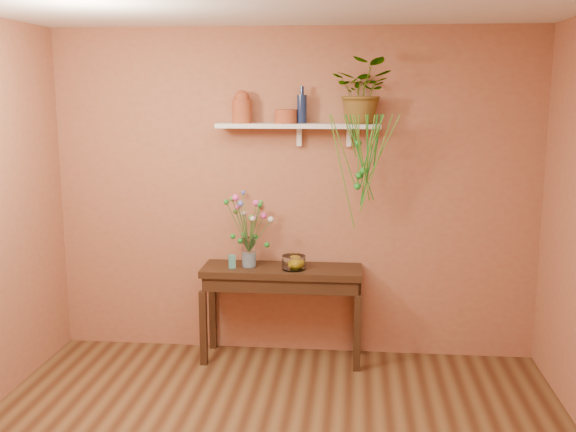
% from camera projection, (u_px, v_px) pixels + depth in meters
% --- Properties ---
extents(room, '(4.04, 4.04, 2.70)m').
position_uv_depth(room, '(259.00, 250.00, 3.58)').
color(room, brown).
rests_on(room, ground).
extents(sideboard, '(1.29, 0.41, 0.78)m').
position_uv_depth(sideboard, '(282.00, 281.00, 5.44)').
color(sideboard, '#341E11').
rests_on(sideboard, ground).
extents(wall_shelf, '(1.30, 0.24, 0.19)m').
position_uv_depth(wall_shelf, '(300.00, 126.00, 5.30)').
color(wall_shelf, white).
rests_on(wall_shelf, room).
extents(terracotta_jug, '(0.19, 0.19, 0.26)m').
position_uv_depth(terracotta_jug, '(242.00, 107.00, 5.32)').
color(terracotta_jug, '#AB4E24').
rests_on(terracotta_jug, wall_shelf).
extents(terracotta_pot, '(0.23, 0.23, 0.11)m').
position_uv_depth(terracotta_pot, '(286.00, 116.00, 5.31)').
color(terracotta_pot, '#AB4E24').
rests_on(terracotta_pot, wall_shelf).
extents(blue_bottle, '(0.10, 0.10, 0.29)m').
position_uv_depth(blue_bottle, '(302.00, 108.00, 5.29)').
color(blue_bottle, '#141F3E').
rests_on(blue_bottle, wall_shelf).
extents(spider_plant, '(0.53, 0.49, 0.51)m').
position_uv_depth(spider_plant, '(364.00, 91.00, 5.18)').
color(spider_plant, '#1D7F22').
rests_on(spider_plant, wall_shelf).
extents(plant_fronds, '(0.54, 0.38, 0.89)m').
position_uv_depth(plant_fronds, '(362.00, 161.00, 5.12)').
color(plant_fronds, '#1D7F22').
rests_on(plant_fronds, wall_shelf).
extents(glass_vase, '(0.12, 0.12, 0.24)m').
position_uv_depth(glass_vase, '(249.00, 254.00, 5.43)').
color(glass_vase, white).
rests_on(glass_vase, sideboard).
extents(bouquet, '(0.40, 0.44, 0.49)m').
position_uv_depth(bouquet, '(249.00, 217.00, 5.38)').
color(bouquet, '#386B28').
rests_on(bouquet, glass_vase).
extents(glass_bowl, '(0.19, 0.19, 0.11)m').
position_uv_depth(glass_bowl, '(294.00, 263.00, 5.35)').
color(glass_bowl, white).
rests_on(glass_bowl, sideboard).
extents(lemon, '(0.09, 0.09, 0.09)m').
position_uv_depth(lemon, '(295.00, 263.00, 5.37)').
color(lemon, yellow).
rests_on(lemon, glass_bowl).
extents(carton, '(0.06, 0.05, 0.11)m').
position_uv_depth(carton, '(232.00, 261.00, 5.39)').
color(carton, teal).
rests_on(carton, sideboard).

